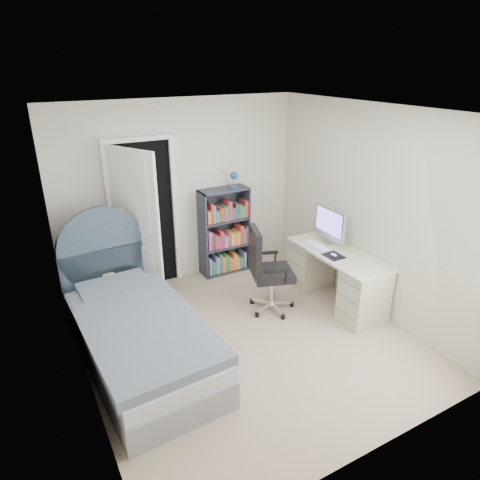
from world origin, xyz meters
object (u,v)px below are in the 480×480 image
bed (136,331)px  nightstand (113,286)px  desk (336,275)px  bookcase (225,235)px  office_chair (265,266)px  floor_lamp (124,266)px

bed → nightstand: 1.01m
desk → bookcase: bearing=119.7°
office_chair → nightstand: bearing=152.6°
desk → bed: bearing=177.2°
desk → office_chair: bearing=163.2°
floor_lamp → office_chair: floor_lamp is taller
office_chair → bed: bearing=-175.0°
nightstand → office_chair: 1.90m
bookcase → office_chair: size_ratio=1.37×
nightstand → bookcase: 1.78m
nightstand → office_chair: (1.67, -0.87, 0.24)m
nightstand → floor_lamp: bearing=30.9°
bookcase → desk: size_ratio=1.05×
bed → nightstand: (0.00, 1.01, 0.05)m
floor_lamp → nightstand: bearing=-149.1°
office_chair → desk: bearing=-16.8°
bookcase → office_chair: bearing=-92.8°
bed → floor_lamp: size_ratio=1.77×
office_chair → floor_lamp: bearing=146.5°
floor_lamp → desk: size_ratio=0.91×
floor_lamp → office_chair: bearing=-33.5°
bookcase → office_chair: bookcase is taller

